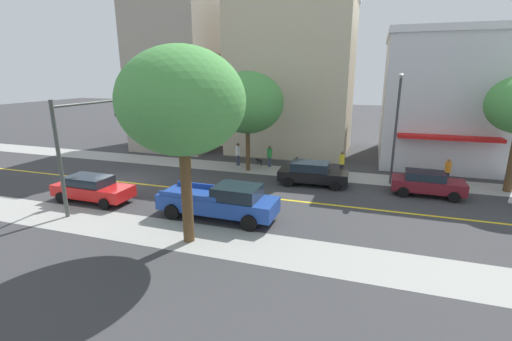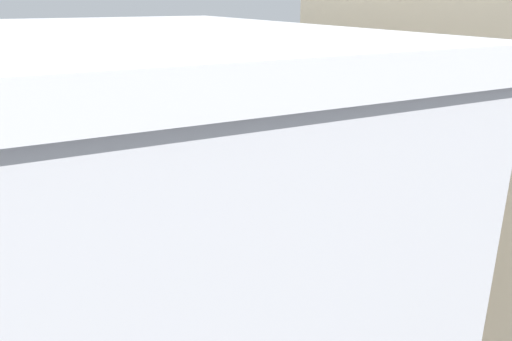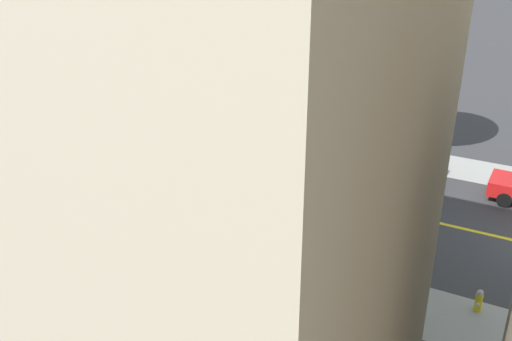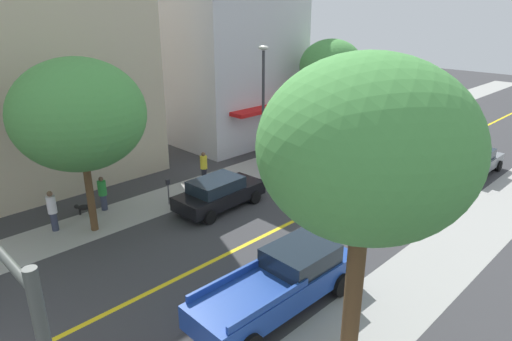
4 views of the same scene
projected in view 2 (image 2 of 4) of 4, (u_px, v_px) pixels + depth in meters
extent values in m
plane|color=#38383A|center=(394.00, 172.00, 33.37)|extent=(140.00, 140.00, 0.00)
cube|color=#9E9E99|center=(470.00, 204.00, 28.22)|extent=(2.83, 126.00, 0.01)
cube|color=#9E9E99|center=(338.00, 149.00, 38.51)|extent=(2.83, 126.00, 0.01)
cube|color=yellow|center=(394.00, 172.00, 33.37)|extent=(0.20, 126.00, 0.00)
cube|color=silver|center=(115.00, 298.00, 10.59)|extent=(10.86, 8.78, 9.96)
cube|color=silver|center=(88.00, 44.00, 8.89)|extent=(11.16, 9.08, 0.50)
cube|color=red|center=(78.00, 262.00, 16.27)|extent=(1.10, 6.68, 0.24)
cylinder|color=brown|center=(233.00, 135.00, 34.26)|extent=(0.48, 0.48, 4.19)
ellipsoid|color=#4C9947|center=(232.00, 76.00, 32.95)|extent=(5.19, 5.19, 4.41)
cylinder|color=brown|center=(365.00, 198.00, 24.95)|extent=(0.32, 0.32, 3.15)
ellipsoid|color=#4C9947|center=(371.00, 128.00, 23.79)|extent=(5.32, 5.32, 4.52)
cylinder|color=yellow|center=(428.00, 201.00, 27.81)|extent=(0.24, 0.24, 0.63)
sphere|color=#B2B2B7|center=(429.00, 195.00, 27.68)|extent=(0.22, 0.22, 0.22)
cylinder|color=#B2B2B7|center=(431.00, 202.00, 27.65)|extent=(0.10, 0.10, 0.10)
cylinder|color=#B2B2B7|center=(426.00, 200.00, 27.94)|extent=(0.10, 0.10, 0.10)
cylinder|color=#4C4C51|center=(298.00, 232.00, 23.68)|extent=(0.07, 0.07, 1.06)
cube|color=#2D2D33|center=(299.00, 219.00, 23.46)|extent=(0.12, 0.18, 0.26)
cylinder|color=#474C47|center=(326.00, 113.00, 36.82)|extent=(0.20, 0.20, 6.00)
cylinder|color=#474C47|center=(350.00, 81.00, 33.84)|extent=(5.07, 0.14, 0.14)
cube|color=black|center=(370.00, 94.00, 32.22)|extent=(0.26, 0.32, 0.90)
sphere|color=red|center=(371.00, 89.00, 32.12)|extent=(0.20, 0.20, 0.20)
sphere|color=yellow|center=(370.00, 94.00, 32.22)|extent=(0.20, 0.20, 0.20)
sphere|color=green|center=(370.00, 98.00, 32.32)|extent=(0.20, 0.20, 0.20)
cylinder|color=#38383D|center=(160.00, 197.00, 19.96)|extent=(0.16, 0.16, 6.95)
ellipsoid|color=silver|center=(154.00, 107.00, 18.77)|extent=(0.70, 0.36, 0.24)
cube|color=red|center=(349.00, 151.00, 35.80)|extent=(1.85, 4.72, 0.66)
cube|color=#19232D|center=(352.00, 143.00, 35.71)|extent=(1.60, 2.56, 0.50)
cylinder|color=black|center=(338.00, 162.00, 34.50)|extent=(0.23, 0.64, 0.64)
cylinder|color=black|center=(323.00, 155.00, 35.99)|extent=(0.23, 0.64, 0.64)
cylinder|color=black|center=(373.00, 156.00, 35.83)|extent=(0.23, 0.64, 0.64)
cylinder|color=black|center=(358.00, 149.00, 37.31)|extent=(0.23, 0.64, 0.64)
cube|color=black|center=(249.00, 220.00, 24.67)|extent=(2.05, 4.60, 0.66)
cube|color=#19232D|center=(253.00, 208.00, 24.58)|extent=(1.74, 2.51, 0.57)
cylinder|color=black|center=(231.00, 241.00, 23.30)|extent=(0.25, 0.65, 0.64)
cylinder|color=black|center=(214.00, 226.00, 24.82)|extent=(0.25, 0.65, 0.64)
cylinder|color=black|center=(285.00, 226.00, 24.73)|extent=(0.25, 0.65, 0.64)
cylinder|color=black|center=(265.00, 213.00, 26.25)|extent=(0.25, 0.65, 0.64)
cube|color=maroon|center=(105.00, 252.00, 21.56)|extent=(1.85, 4.17, 0.69)
cube|color=#19232D|center=(109.00, 238.00, 21.46)|extent=(1.59, 2.27, 0.48)
cylinder|color=black|center=(76.00, 275.00, 20.37)|extent=(0.24, 0.65, 0.64)
cylinder|color=black|center=(70.00, 257.00, 21.84)|extent=(0.24, 0.65, 0.64)
cylinder|color=black|center=(142.00, 261.00, 21.51)|extent=(0.24, 0.65, 0.64)
cylinder|color=black|center=(133.00, 244.00, 22.98)|extent=(0.24, 0.65, 0.64)
cube|color=#1E429E|center=(250.00, 165.00, 32.27)|extent=(2.09, 6.21, 0.79)
cube|color=#19232D|center=(234.00, 157.00, 31.56)|extent=(1.85, 2.26, 0.64)
cube|color=#1E429E|center=(274.00, 159.00, 31.86)|extent=(0.17, 3.21, 0.24)
cube|color=#1E429E|center=(261.00, 151.00, 33.38)|extent=(0.17, 3.21, 0.24)
cylinder|color=black|center=(226.00, 181.00, 30.67)|extent=(0.30, 0.81, 0.80)
cylinder|color=black|center=(214.00, 171.00, 32.33)|extent=(0.30, 0.81, 0.80)
cylinder|color=black|center=(286.00, 171.00, 32.46)|extent=(0.30, 0.81, 0.80)
cylinder|color=black|center=(272.00, 162.00, 34.11)|extent=(0.30, 0.81, 0.80)
cylinder|color=black|center=(251.00, 260.00, 21.40)|extent=(0.29, 0.29, 0.79)
cylinder|color=yellow|center=(250.00, 244.00, 21.16)|extent=(0.39, 0.39, 0.72)
sphere|color=brown|center=(250.00, 234.00, 21.00)|extent=(0.22, 0.22, 0.22)
cylinder|color=black|center=(80.00, 305.00, 18.30)|extent=(0.30, 0.30, 0.78)
cylinder|color=orange|center=(78.00, 287.00, 18.06)|extent=(0.40, 0.40, 0.71)
sphere|color=#936B4C|center=(77.00, 276.00, 17.91)|extent=(0.22, 0.22, 0.22)
cylinder|color=#33384C|center=(398.00, 222.00, 24.93)|extent=(0.29, 0.29, 0.84)
cylinder|color=silver|center=(400.00, 207.00, 24.66)|extent=(0.39, 0.39, 0.77)
sphere|color=brown|center=(401.00, 198.00, 24.50)|extent=(0.24, 0.24, 0.24)
cylinder|color=#33384C|center=(364.00, 237.00, 23.45)|extent=(0.29, 0.29, 0.77)
cylinder|color=#288C38|center=(365.00, 223.00, 23.21)|extent=(0.39, 0.39, 0.70)
sphere|color=brown|center=(366.00, 214.00, 23.06)|extent=(0.22, 0.22, 0.22)
ellipsoid|color=black|center=(382.00, 235.00, 23.71)|extent=(0.51, 0.64, 0.26)
sphere|color=black|center=(389.00, 234.00, 23.68)|extent=(0.21, 0.21, 0.21)
cylinder|color=black|center=(385.00, 240.00, 23.79)|extent=(0.09, 0.09, 0.23)
cylinder|color=black|center=(377.00, 240.00, 23.80)|extent=(0.09, 0.09, 0.23)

